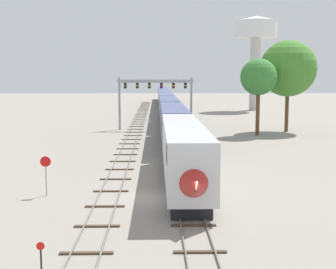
# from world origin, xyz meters

# --- Properties ---
(ground_plane) EXTENTS (400.00, 400.00, 0.00)m
(ground_plane) POSITION_xyz_m (0.00, 0.00, 0.00)
(ground_plane) COLOR gray
(track_main) EXTENTS (2.60, 200.00, 0.16)m
(track_main) POSITION_xyz_m (2.00, 60.00, 0.07)
(track_main) COLOR slate
(track_main) RESTS_ON ground
(track_near) EXTENTS (2.60, 160.00, 0.16)m
(track_near) POSITION_xyz_m (-3.50, 40.00, 0.07)
(track_near) COLOR slate
(track_near) RESTS_ON ground
(passenger_train) EXTENTS (3.04, 147.72, 4.80)m
(passenger_train) POSITION_xyz_m (2.00, 67.63, 2.61)
(passenger_train) COLOR silver
(passenger_train) RESTS_ON ground
(signal_gantry) EXTENTS (12.10, 0.49, 8.33)m
(signal_gantry) POSITION_xyz_m (-0.25, 41.96, 6.14)
(signal_gantry) COLOR #999BA0
(signal_gantry) RESTS_ON ground
(water_tower) EXTENTS (10.44, 10.44, 23.24)m
(water_tower) POSITION_xyz_m (24.60, 83.59, 18.54)
(water_tower) COLOR beige
(water_tower) RESTS_ON ground
(switch_stand) EXTENTS (0.36, 0.24, 1.46)m
(switch_stand) POSITION_xyz_m (-5.10, -12.23, 0.52)
(switch_stand) COLOR black
(switch_stand) RESTS_ON ground
(stop_sign) EXTENTS (0.76, 0.08, 2.88)m
(stop_sign) POSITION_xyz_m (-8.00, 0.96, 1.87)
(stop_sign) COLOR gray
(stop_sign) RESTS_ON ground
(trackside_tree_left) EXTENTS (5.26, 5.26, 11.05)m
(trackside_tree_left) POSITION_xyz_m (14.55, 34.39, 8.35)
(trackside_tree_left) COLOR brown
(trackside_tree_left) RESTS_ON ground
(trackside_tree_mid) EXTENTS (8.58, 8.58, 13.98)m
(trackside_tree_mid) POSITION_xyz_m (19.97, 38.54, 9.67)
(trackside_tree_mid) COLOR brown
(trackside_tree_mid) RESTS_ON ground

